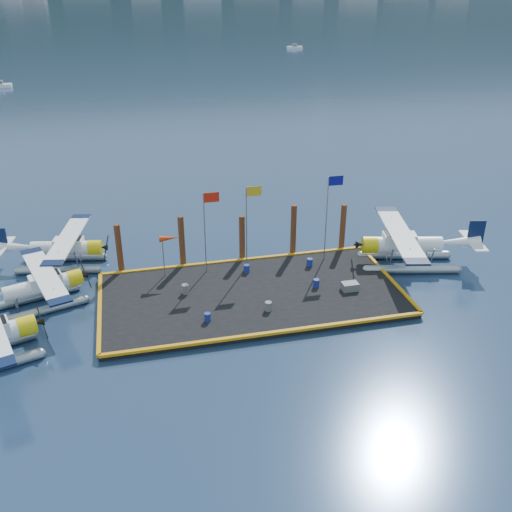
{
  "coord_description": "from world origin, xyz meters",
  "views": [
    {
      "loc": [
        -7.35,
        -32.66,
        19.7
      ],
      "look_at": [
        0.78,
        2.0,
        2.13
      ],
      "focal_mm": 40.0,
      "sensor_mm": 36.0,
      "label": 1
    }
  ],
  "objects_px": {
    "flagpole_blue": "(330,206)",
    "piling_1": "(182,243)",
    "flagpole_yellow": "(249,215)",
    "piling_3": "(293,232)",
    "drum_3": "(207,317)",
    "drum_2": "(316,283)",
    "drum_4": "(310,262)",
    "crate": "(350,286)",
    "piling_2": "(242,240)",
    "drum_5": "(247,269)",
    "windsock": "(169,239)",
    "seaplane_c": "(65,250)",
    "drum_0": "(185,289)",
    "drum_1": "(268,306)",
    "seaplane_d": "(404,247)",
    "flagpole_red": "(207,220)",
    "piling_0": "(119,250)",
    "seaplane_b": "(41,288)",
    "piling_4": "(343,229)"
  },
  "relations": [
    {
      "from": "flagpole_yellow",
      "to": "piling_2",
      "type": "distance_m",
      "value": 3.07
    },
    {
      "from": "windsock",
      "to": "piling_1",
      "type": "distance_m",
      "value": 2.21
    },
    {
      "from": "drum_2",
      "to": "drum_4",
      "type": "xyz_separation_m",
      "value": [
        0.53,
        3.09,
        0.01
      ]
    },
    {
      "from": "drum_1",
      "to": "flagpole_red",
      "type": "height_order",
      "value": "flagpole_red"
    },
    {
      "from": "piling_0",
      "to": "piling_1",
      "type": "height_order",
      "value": "piling_1"
    },
    {
      "from": "seaplane_b",
      "to": "flagpole_blue",
      "type": "xyz_separation_m",
      "value": [
        20.33,
        1.7,
        3.33
      ]
    },
    {
      "from": "drum_3",
      "to": "crate",
      "type": "xyz_separation_m",
      "value": [
        10.06,
        1.66,
        -0.01
      ]
    },
    {
      "from": "seaplane_d",
      "to": "drum_2",
      "type": "xyz_separation_m",
      "value": [
        -7.59,
        -2.28,
        -0.91
      ]
    },
    {
      "from": "drum_0",
      "to": "piling_4",
      "type": "bearing_deg",
      "value": 19.1
    },
    {
      "from": "drum_0",
      "to": "piling_1",
      "type": "relative_size",
      "value": 0.16
    },
    {
      "from": "seaplane_b",
      "to": "flagpole_yellow",
      "type": "distance_m",
      "value": 14.77
    },
    {
      "from": "flagpole_blue",
      "to": "piling_1",
      "type": "height_order",
      "value": "flagpole_blue"
    },
    {
      "from": "crate",
      "to": "windsock",
      "type": "bearing_deg",
      "value": 156.97
    },
    {
      "from": "drum_2",
      "to": "piling_4",
      "type": "height_order",
      "value": "piling_4"
    },
    {
      "from": "drum_3",
      "to": "flagpole_blue",
      "type": "distance_m",
      "value": 12.75
    },
    {
      "from": "piling_2",
      "to": "piling_3",
      "type": "xyz_separation_m",
      "value": [
        4.0,
        0.0,
        0.25
      ]
    },
    {
      "from": "flagpole_red",
      "to": "drum_3",
      "type": "bearing_deg",
      "value": -99.88
    },
    {
      "from": "piling_0",
      "to": "flagpole_blue",
      "type": "bearing_deg",
      "value": -6.01
    },
    {
      "from": "seaplane_d",
      "to": "piling_4",
      "type": "xyz_separation_m",
      "value": [
        -3.6,
        3.35,
        0.4
      ]
    },
    {
      "from": "seaplane_b",
      "to": "drum_2",
      "type": "relative_size",
      "value": 15.02
    },
    {
      "from": "seaplane_c",
      "to": "windsock",
      "type": "xyz_separation_m",
      "value": [
        7.47,
        -3.86,
        1.82
      ]
    },
    {
      "from": "flagpole_red",
      "to": "piling_0",
      "type": "distance_m",
      "value": 6.84
    },
    {
      "from": "seaplane_b",
      "to": "drum_2",
      "type": "distance_m",
      "value": 18.3
    },
    {
      "from": "flagpole_yellow",
      "to": "piling_0",
      "type": "height_order",
      "value": "flagpole_yellow"
    },
    {
      "from": "flagpole_yellow",
      "to": "piling_1",
      "type": "distance_m",
      "value": 5.52
    },
    {
      "from": "drum_3",
      "to": "crate",
      "type": "bearing_deg",
      "value": 9.36
    },
    {
      "from": "drum_3",
      "to": "drum_5",
      "type": "distance_m",
      "value": 6.91
    },
    {
      "from": "drum_4",
      "to": "drum_5",
      "type": "xyz_separation_m",
      "value": [
        -4.73,
        0.13,
        -0.01
      ]
    },
    {
      "from": "drum_3",
      "to": "drum_2",
      "type": "bearing_deg",
      "value": 17.98
    },
    {
      "from": "drum_3",
      "to": "drum_5",
      "type": "relative_size",
      "value": 0.96
    },
    {
      "from": "drum_0",
      "to": "drum_2",
      "type": "relative_size",
      "value": 1.14
    },
    {
      "from": "flagpole_blue",
      "to": "windsock",
      "type": "height_order",
      "value": "flagpole_blue"
    },
    {
      "from": "piling_2",
      "to": "piling_4",
      "type": "relative_size",
      "value": 0.95
    },
    {
      "from": "seaplane_c",
      "to": "flagpole_yellow",
      "type": "xyz_separation_m",
      "value": [
        13.2,
        -3.86,
        3.11
      ]
    },
    {
      "from": "drum_2",
      "to": "flagpole_blue",
      "type": "xyz_separation_m",
      "value": [
        2.18,
        4.02,
        4.0
      ]
    },
    {
      "from": "seaplane_c",
      "to": "flagpole_blue",
      "type": "relative_size",
      "value": 1.4
    },
    {
      "from": "seaplane_c",
      "to": "windsock",
      "type": "relative_size",
      "value": 2.92
    },
    {
      "from": "seaplane_d",
      "to": "drum_1",
      "type": "distance_m",
      "value": 12.44
    },
    {
      "from": "flagpole_yellow",
      "to": "seaplane_b",
      "type": "bearing_deg",
      "value": -173.22
    },
    {
      "from": "drum_1",
      "to": "flagpole_blue",
      "type": "xyz_separation_m",
      "value": [
        6.15,
        6.25,
        3.98
      ]
    },
    {
      "from": "drum_0",
      "to": "drum_2",
      "type": "height_order",
      "value": "drum_0"
    },
    {
      "from": "drum_3",
      "to": "piling_3",
      "type": "height_order",
      "value": "piling_3"
    },
    {
      "from": "piling_2",
      "to": "flagpole_red",
      "type": "bearing_deg",
      "value": -150.2
    },
    {
      "from": "flagpole_red",
      "to": "piling_2",
      "type": "xyz_separation_m",
      "value": [
        2.79,
        1.6,
        -2.5
      ]
    },
    {
      "from": "drum_2",
      "to": "drum_4",
      "type": "height_order",
      "value": "drum_4"
    },
    {
      "from": "flagpole_yellow",
      "to": "piling_3",
      "type": "xyz_separation_m",
      "value": [
        3.8,
        1.6,
        -2.36
      ]
    },
    {
      "from": "drum_0",
      "to": "crate",
      "type": "distance_m",
      "value": 11.18
    },
    {
      "from": "piling_2",
      "to": "piling_1",
      "type": "bearing_deg",
      "value": 180.0
    },
    {
      "from": "seaplane_c",
      "to": "flagpole_blue",
      "type": "bearing_deg",
      "value": 89.54
    },
    {
      "from": "drum_0",
      "to": "piling_2",
      "type": "distance_m",
      "value": 6.71
    }
  ]
}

